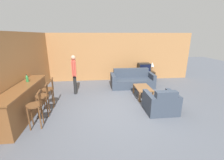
{
  "coord_description": "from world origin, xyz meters",
  "views": [
    {
      "loc": [
        -0.67,
        -4.55,
        2.49
      ],
      "look_at": [
        -0.1,
        0.85,
        0.85
      ],
      "focal_mm": 24.0,
      "sensor_mm": 36.0,
      "label": 1
    }
  ],
  "objects_px": {
    "bar_chair_far": "(49,91)",
    "tv": "(144,68)",
    "tv_unit": "(143,76)",
    "bottle": "(27,78)",
    "couch_far": "(132,81)",
    "coffee_table": "(143,89)",
    "bar_chair_mid": "(43,98)",
    "person_by_window": "(74,72)",
    "table_lamp": "(152,65)",
    "armchair_near": "(161,103)",
    "bar_chair_near": "(35,108)"
  },
  "relations": [
    {
      "from": "coffee_table",
      "to": "bottle",
      "type": "height_order",
      "value": "bottle"
    },
    {
      "from": "couch_far",
      "to": "tv_unit",
      "type": "relative_size",
      "value": 1.75
    },
    {
      "from": "couch_far",
      "to": "table_lamp",
      "type": "relative_size",
      "value": 4.04
    },
    {
      "from": "bar_chair_mid",
      "to": "bottle",
      "type": "relative_size",
      "value": 4.13
    },
    {
      "from": "couch_far",
      "to": "coffee_table",
      "type": "bearing_deg",
      "value": -84.08
    },
    {
      "from": "tv_unit",
      "to": "person_by_window",
      "type": "relative_size",
      "value": 0.71
    },
    {
      "from": "bar_chair_far",
      "to": "person_by_window",
      "type": "relative_size",
      "value": 0.63
    },
    {
      "from": "tv_unit",
      "to": "couch_far",
      "type": "bearing_deg",
      "value": -132.62
    },
    {
      "from": "bottle",
      "to": "person_by_window",
      "type": "relative_size",
      "value": 0.15
    },
    {
      "from": "bar_chair_mid",
      "to": "bottle",
      "type": "xyz_separation_m",
      "value": [
        -0.59,
        0.49,
        0.53
      ]
    },
    {
      "from": "tv_unit",
      "to": "bottle",
      "type": "bearing_deg",
      "value": -149.2
    },
    {
      "from": "table_lamp",
      "to": "bar_chair_mid",
      "type": "bearing_deg",
      "value": -144.53
    },
    {
      "from": "armchair_near",
      "to": "table_lamp",
      "type": "height_order",
      "value": "table_lamp"
    },
    {
      "from": "bar_chair_near",
      "to": "person_by_window",
      "type": "relative_size",
      "value": 0.63
    },
    {
      "from": "bar_chair_far",
      "to": "table_lamp",
      "type": "distance_m",
      "value": 5.57
    },
    {
      "from": "bar_chair_near",
      "to": "tv_unit",
      "type": "bearing_deg",
      "value": 43.14
    },
    {
      "from": "bar_chair_near",
      "to": "tv_unit",
      "type": "distance_m",
      "value": 5.94
    },
    {
      "from": "couch_far",
      "to": "bar_chair_far",
      "type": "bearing_deg",
      "value": -151.77
    },
    {
      "from": "person_by_window",
      "to": "coffee_table",
      "type": "bearing_deg",
      "value": -14.14
    },
    {
      "from": "bottle",
      "to": "table_lamp",
      "type": "distance_m",
      "value": 6.14
    },
    {
      "from": "bar_chair_mid",
      "to": "couch_far",
      "type": "bearing_deg",
      "value": 35.49
    },
    {
      "from": "bar_chair_far",
      "to": "tv",
      "type": "distance_m",
      "value": 5.16
    },
    {
      "from": "bar_chair_near",
      "to": "armchair_near",
      "type": "height_order",
      "value": "bar_chair_near"
    },
    {
      "from": "armchair_near",
      "to": "bottle",
      "type": "relative_size",
      "value": 3.89
    },
    {
      "from": "coffee_table",
      "to": "bar_chair_far",
      "type": "bearing_deg",
      "value": -171.89
    },
    {
      "from": "tv",
      "to": "bottle",
      "type": "bearing_deg",
      "value": -149.23
    },
    {
      "from": "bar_chair_mid",
      "to": "armchair_near",
      "type": "distance_m",
      "value": 3.82
    },
    {
      "from": "tv_unit",
      "to": "bottle",
      "type": "xyz_separation_m",
      "value": [
        -4.92,
        -2.93,
        0.86
      ]
    },
    {
      "from": "person_by_window",
      "to": "bar_chair_mid",
      "type": "bearing_deg",
      "value": -112.2
    },
    {
      "from": "tv",
      "to": "bar_chair_near",
      "type": "bearing_deg",
      "value": -136.88
    },
    {
      "from": "tv_unit",
      "to": "person_by_window",
      "type": "distance_m",
      "value": 3.98
    },
    {
      "from": "tv_unit",
      "to": "tv",
      "type": "xyz_separation_m",
      "value": [
        0.0,
        -0.0,
        0.5
      ]
    },
    {
      "from": "bar_chair_mid",
      "to": "person_by_window",
      "type": "relative_size",
      "value": 0.63
    },
    {
      "from": "couch_far",
      "to": "bar_chair_mid",
      "type": "bearing_deg",
      "value": -144.51
    },
    {
      "from": "couch_far",
      "to": "coffee_table",
      "type": "distance_m",
      "value": 1.35
    },
    {
      "from": "coffee_table",
      "to": "person_by_window",
      "type": "height_order",
      "value": "person_by_window"
    },
    {
      "from": "bar_chair_far",
      "to": "bottle",
      "type": "bearing_deg",
      "value": -168.58
    },
    {
      "from": "bar_chair_mid",
      "to": "bar_chair_far",
      "type": "xyz_separation_m",
      "value": [
        -0.0,
        0.61,
        0.0
      ]
    },
    {
      "from": "tv_unit",
      "to": "table_lamp",
      "type": "relative_size",
      "value": 2.31
    },
    {
      "from": "armchair_near",
      "to": "person_by_window",
      "type": "distance_m",
      "value": 3.71
    },
    {
      "from": "tv",
      "to": "bottle",
      "type": "xyz_separation_m",
      "value": [
        -4.92,
        -2.93,
        0.37
      ]
    },
    {
      "from": "bottle",
      "to": "table_lamp",
      "type": "relative_size",
      "value": 0.49
    },
    {
      "from": "bar_chair_far",
      "to": "armchair_near",
      "type": "height_order",
      "value": "bar_chair_far"
    },
    {
      "from": "tv",
      "to": "bottle",
      "type": "height_order",
      "value": "bottle"
    },
    {
      "from": "bar_chair_near",
      "to": "bar_chair_far",
      "type": "height_order",
      "value": "same"
    },
    {
      "from": "bar_chair_mid",
      "to": "person_by_window",
      "type": "bearing_deg",
      "value": 67.8
    },
    {
      "from": "bar_chair_far",
      "to": "bar_chair_mid",
      "type": "bearing_deg",
      "value": -90.0
    },
    {
      "from": "couch_far",
      "to": "bar_chair_near",
      "type": "bearing_deg",
      "value": -138.06
    },
    {
      "from": "bar_chair_mid",
      "to": "couch_far",
      "type": "distance_m",
      "value": 4.23
    },
    {
      "from": "bar_chair_near",
      "to": "armchair_near",
      "type": "distance_m",
      "value": 3.84
    }
  ]
}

